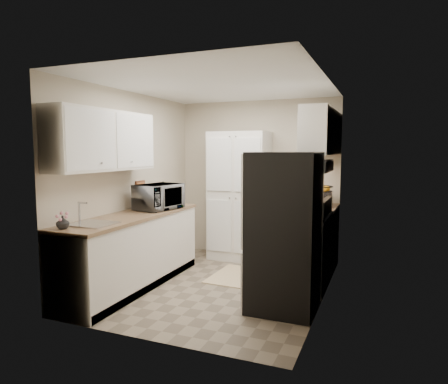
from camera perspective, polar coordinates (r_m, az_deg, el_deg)
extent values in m
plane|color=#7A6B56|center=(5.23, -0.77, -13.19)|extent=(3.20, 3.20, 0.00)
cube|color=#C1B69B|center=(6.46, 4.74, 1.83)|extent=(2.60, 0.04, 2.50)
cube|color=#C1B69B|center=(3.55, -10.87, -1.72)|extent=(2.60, 0.04, 2.50)
cube|color=#C1B69B|center=(5.59, -13.16, 1.04)|extent=(0.04, 3.20, 2.50)
cube|color=#C1B69B|center=(4.62, 14.26, -0.02)|extent=(0.04, 3.20, 2.50)
cube|color=white|center=(5.00, -0.81, 14.99)|extent=(2.60, 3.20, 0.04)
cube|color=silver|center=(4.87, -16.80, 7.05)|extent=(0.33, 1.60, 0.70)
cube|color=silver|center=(5.42, 13.83, 7.64)|extent=(0.33, 1.55, 0.58)
cube|color=#99999E|center=(5.02, 12.34, 3.59)|extent=(0.45, 0.76, 0.13)
cube|color=#B7B7BC|center=(4.54, -18.23, -4.38)|extent=(0.45, 0.40, 0.02)
cube|color=brown|center=(5.75, -11.87, 0.50)|extent=(0.02, 0.22, 0.22)
cube|color=silver|center=(6.28, 2.20, -0.57)|extent=(0.90, 0.55, 2.00)
cube|color=silver|center=(5.20, -12.88, -8.38)|extent=(0.60, 2.30, 0.88)
cube|color=#846647|center=(5.11, -13.00, -3.38)|extent=(0.63, 2.33, 0.04)
cube|color=silver|center=(5.95, 12.66, -6.55)|extent=(0.60, 0.80, 0.88)
cube|color=#846647|center=(5.87, 12.76, -2.16)|extent=(0.63, 0.83, 0.04)
cube|color=#B7B7BC|center=(5.19, 10.97, -8.27)|extent=(0.64, 0.76, 0.90)
cube|color=black|center=(5.09, 11.08, -3.19)|extent=(0.66, 0.78, 0.03)
cube|color=black|center=(5.03, 14.35, -2.17)|extent=(0.06, 0.76, 0.22)
cube|color=#E8A896|center=(5.11, 6.59, -7.26)|extent=(0.01, 0.16, 0.42)
cube|color=beige|center=(5.34, 7.28, -6.69)|extent=(0.01, 0.16, 0.42)
cube|color=#B7B7BC|center=(4.34, 8.64, -5.62)|extent=(0.70, 0.72, 1.70)
imported|color=#B8B9BD|center=(5.46, -9.31, -0.68)|extent=(0.52, 0.68, 0.34)
cylinder|color=black|center=(5.81, -8.67, -0.39)|extent=(0.08, 0.08, 0.32)
imported|color=white|center=(4.39, -22.05, -4.04)|extent=(0.16, 0.16, 0.14)
cube|color=#3B833A|center=(5.83, -7.63, -0.31)|extent=(0.04, 0.26, 0.33)
cube|color=silver|center=(5.89, 13.83, -0.92)|extent=(0.31, 0.39, 0.21)
cube|color=#D9BC8A|center=(5.59, 1.52, -11.83)|extent=(0.59, 0.92, 0.01)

